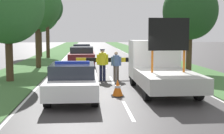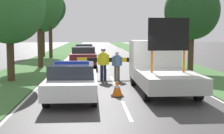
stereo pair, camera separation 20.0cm
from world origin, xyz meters
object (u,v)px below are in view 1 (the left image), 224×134
at_px(road_barrier, 106,61).
at_px(roadside_tree_near_right, 47,9).
at_px(roadside_tree_mid_left, 37,4).
at_px(roadside_tree_mid_right, 39,11).
at_px(roadside_tree_far_left, 190,11).
at_px(traffic_cone_near_police, 145,73).
at_px(pedestrian_civilian, 116,63).
at_px(traffic_cone_centre_front, 118,88).
at_px(traffic_cone_near_truck, 87,77).
at_px(queued_car_hatch_blue, 82,52).
at_px(work_truck, 159,67).
at_px(police_car, 73,81).
at_px(utility_pole, 166,14).
at_px(queued_car_wagon_maroon, 82,56).
at_px(roadside_tree_near_left, 7,6).
at_px(police_officer, 102,62).

xyz_separation_m(road_barrier, roadside_tree_near_right, (-5.24, 15.48, 4.20)).
bearing_deg(roadside_tree_mid_left, roadside_tree_mid_right, 97.70).
bearing_deg(roadside_tree_far_left, road_barrier, -156.69).
xyz_separation_m(traffic_cone_near_police, roadside_tree_mid_right, (-8.72, 16.90, 4.82)).
relative_size(pedestrian_civilian, traffic_cone_centre_front, 2.25).
height_order(pedestrian_civilian, roadside_tree_mid_left, roadside_tree_mid_left).
bearing_deg(traffic_cone_near_police, traffic_cone_near_truck, -150.17).
bearing_deg(roadside_tree_mid_right, roadside_tree_far_left, -50.51).
distance_m(pedestrian_civilian, queued_car_hatch_blue, 12.85).
height_order(work_truck, roadside_tree_near_right, roadside_tree_near_right).
relative_size(traffic_cone_near_police, roadside_tree_far_left, 0.08).
relative_size(roadside_tree_near_right, roadside_tree_mid_left, 1.04).
bearing_deg(traffic_cone_centre_front, police_car, -169.54).
distance_m(pedestrian_civilian, utility_pole, 9.87).
height_order(roadside_tree_mid_left, roadside_tree_mid_right, roadside_tree_mid_right).
relative_size(police_car, traffic_cone_near_truck, 8.38).
bearing_deg(traffic_cone_near_police, queued_car_wagon_maroon, 124.11).
bearing_deg(queued_car_hatch_blue, roadside_tree_near_left, 73.92).
height_order(roadside_tree_mid_right, roadside_tree_far_left, roadside_tree_mid_right).
bearing_deg(police_officer, work_truck, 134.06).
relative_size(queued_car_wagon_maroon, roadside_tree_mid_right, 0.60).
relative_size(work_truck, pedestrian_civilian, 3.53).
bearing_deg(queued_car_wagon_maroon, pedestrian_civilian, 106.27).
distance_m(traffic_cone_near_police, queued_car_wagon_maroon, 6.96).
height_order(pedestrian_civilian, traffic_cone_near_truck, pedestrian_civilian).
height_order(police_car, traffic_cone_near_police, police_car).
relative_size(roadside_tree_near_left, roadside_tree_mid_right, 0.82).
height_order(traffic_cone_near_police, traffic_cone_near_truck, traffic_cone_near_truck).
relative_size(road_barrier, traffic_cone_near_truck, 6.10).
bearing_deg(traffic_cone_near_police, utility_pole, 66.82).
distance_m(traffic_cone_centre_front, roadside_tree_far_left, 10.40).
distance_m(police_officer, roadside_tree_far_left, 7.65).
bearing_deg(roadside_tree_mid_left, queued_car_hatch_blue, 62.24).
relative_size(police_car, road_barrier, 1.37).
bearing_deg(police_officer, police_car, 77.10).
bearing_deg(roadside_tree_near_right, traffic_cone_near_truck, -76.39).
bearing_deg(roadside_tree_near_left, queued_car_hatch_blue, 73.92).
bearing_deg(police_car, police_officer, 68.59).
bearing_deg(roadside_tree_far_left, work_truck, -118.65).
bearing_deg(road_barrier, roadside_tree_mid_left, 129.60).
xyz_separation_m(queued_car_hatch_blue, utility_pole, (6.91, -4.68, 3.35)).
relative_size(police_officer, queued_car_hatch_blue, 0.43).
relative_size(queued_car_hatch_blue, roadside_tree_mid_right, 0.55).
distance_m(queued_car_wagon_maroon, utility_pole, 7.67).
relative_size(traffic_cone_centre_front, roadside_tree_mid_left, 0.11).
relative_size(queued_car_hatch_blue, roadside_tree_near_left, 0.67).
distance_m(police_car, queued_car_wagon_maroon, 11.80).
relative_size(traffic_cone_near_truck, roadside_tree_mid_right, 0.08).
bearing_deg(work_truck, police_officer, -50.49).
relative_size(police_officer, roadside_tree_far_left, 0.29).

